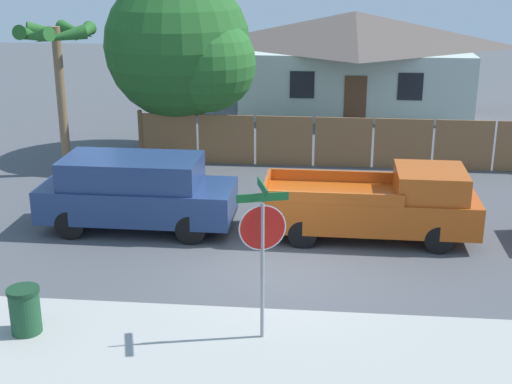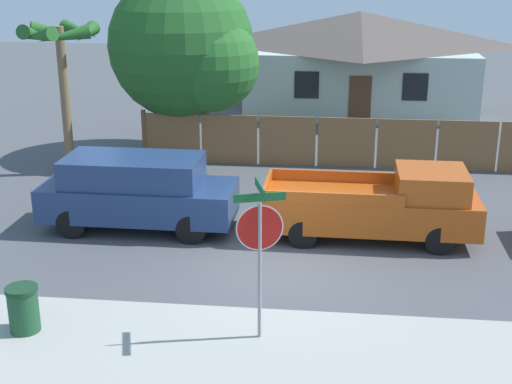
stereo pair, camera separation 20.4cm
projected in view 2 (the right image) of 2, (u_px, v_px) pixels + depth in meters
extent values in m
plane|color=#4C4F54|center=(280.00, 267.00, 15.99)|extent=(80.00, 80.00, 0.00)
cube|color=#A3A39E|center=(264.00, 352.00, 12.60)|extent=(36.00, 3.20, 0.01)
cube|color=brown|center=(172.00, 138.00, 23.81)|extent=(1.85, 0.06, 1.65)
cube|color=brown|center=(229.00, 139.00, 23.61)|extent=(1.85, 0.06, 1.65)
cube|color=brown|center=(287.00, 141.00, 23.40)|extent=(1.85, 0.06, 1.65)
cube|color=brown|center=(346.00, 143.00, 23.20)|extent=(1.85, 0.06, 1.65)
cube|color=brown|center=(406.00, 144.00, 23.00)|extent=(1.85, 0.06, 1.65)
cube|color=brown|center=(467.00, 146.00, 22.80)|extent=(1.85, 0.06, 1.65)
cube|color=brown|center=(144.00, 136.00, 23.90)|extent=(0.12, 0.12, 1.75)
cube|color=#B2C1B7|center=(358.00, 77.00, 32.15)|extent=(9.64, 7.14, 2.76)
pyramid|color=#514742|center=(360.00, 29.00, 31.47)|extent=(10.41, 7.72, 1.50)
cube|color=black|center=(307.00, 85.00, 28.92)|extent=(1.00, 0.04, 1.10)
cube|color=black|center=(415.00, 87.00, 28.47)|extent=(1.00, 0.04, 1.10)
cube|color=brown|center=(360.00, 101.00, 28.89)|extent=(0.90, 0.04, 2.00)
cylinder|color=brown|center=(184.00, 127.00, 24.69)|extent=(0.40, 0.40, 1.92)
sphere|color=#235B23|center=(181.00, 45.00, 23.80)|extent=(4.89, 4.89, 4.89)
sphere|color=#266326|center=(211.00, 63.00, 23.27)|extent=(3.18, 3.18, 3.18)
cylinder|color=brown|center=(65.00, 102.00, 22.03)|extent=(0.28, 0.28, 4.61)
cone|color=#235B23|center=(86.00, 34.00, 21.28)|extent=(0.44, 1.53, 0.67)
cone|color=#235B23|center=(81.00, 31.00, 21.99)|extent=(1.54, 1.14, 0.67)
cone|color=#235B23|center=(55.00, 31.00, 22.07)|extent=(1.54, 1.14, 0.67)
cone|color=#235B23|center=(33.00, 33.00, 21.45)|extent=(0.44, 1.53, 0.67)
cone|color=#235B23|center=(37.00, 36.00, 20.75)|extent=(1.54, 1.14, 0.67)
cone|color=#235B23|center=(64.00, 36.00, 20.66)|extent=(1.54, 1.14, 0.67)
cube|color=navy|center=(139.00, 200.00, 18.02)|extent=(4.88, 1.95, 0.84)
cube|color=navy|center=(133.00, 170.00, 17.79)|extent=(3.42, 1.78, 0.70)
cube|color=black|center=(196.00, 173.00, 17.61)|extent=(0.08, 1.67, 0.59)
cylinder|color=black|center=(204.00, 206.00, 18.77)|extent=(0.73, 0.22, 0.73)
cylinder|color=black|center=(191.00, 229.00, 17.19)|extent=(0.73, 0.22, 0.73)
cylinder|color=black|center=(94.00, 201.00, 19.12)|extent=(0.73, 0.22, 0.73)
cylinder|color=black|center=(71.00, 224.00, 17.54)|extent=(0.73, 0.22, 0.73)
cube|color=#B74C14|center=(370.00, 210.00, 17.43)|extent=(5.17, 1.92, 0.81)
cube|color=#B74C14|center=(432.00, 183.00, 17.03)|extent=(1.67, 1.74, 0.65)
cube|color=#B74C14|center=(336.00, 176.00, 18.19)|extent=(3.23, 0.12, 0.28)
cube|color=#B74C14|center=(335.00, 199.00, 16.52)|extent=(3.23, 0.12, 0.28)
cube|color=#B74C14|center=(268.00, 184.00, 17.54)|extent=(0.10, 1.77, 0.28)
cylinder|color=black|center=(432.00, 216.00, 18.14)|extent=(0.69, 0.22, 0.69)
cylinder|color=black|center=(440.00, 240.00, 16.59)|extent=(0.69, 0.22, 0.69)
cylinder|color=black|center=(307.00, 210.00, 18.51)|extent=(0.69, 0.22, 0.69)
cylinder|color=black|center=(303.00, 234.00, 16.96)|extent=(0.69, 0.22, 0.69)
cylinder|color=gray|center=(260.00, 272.00, 12.68)|extent=(0.07, 0.07, 2.61)
cylinder|color=red|center=(260.00, 228.00, 12.41)|extent=(0.77, 0.25, 0.80)
cylinder|color=white|center=(260.00, 228.00, 12.41)|extent=(0.82, 0.25, 0.85)
cube|color=#19602D|center=(260.00, 197.00, 12.23)|extent=(0.89, 0.29, 0.15)
cube|color=#19602D|center=(260.00, 187.00, 12.17)|extent=(0.26, 0.80, 0.15)
cylinder|color=#1E4C2D|center=(24.00, 311.00, 13.18)|extent=(0.56, 0.56, 0.81)
cylinder|color=#163922|center=(21.00, 289.00, 13.04)|extent=(0.60, 0.60, 0.08)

